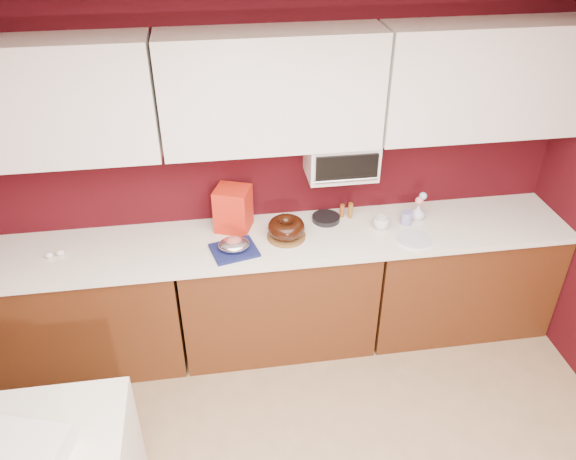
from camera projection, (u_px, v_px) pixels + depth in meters
The scene contains 30 objects.
ceiling at pixel (386, 121), 1.23m from camera, with size 4.00×4.50×0.02m, color white.
wall_back at pixel (270, 169), 3.78m from camera, with size 4.00×0.02×2.50m, color #3A070C.
base_cabinet_left at pixel (83, 312), 3.80m from camera, with size 1.31×0.58×0.86m, color #502710.
base_cabinet_center at pixel (277, 293), 3.97m from camera, with size 1.31×0.58×0.86m, color #502710.
base_cabinet_right at pixel (456, 275), 4.14m from camera, with size 1.31×0.58×0.86m, color #502710.
countertop at pixel (277, 240), 3.72m from camera, with size 4.00×0.62×0.04m, color white.
upper_cabinet_left at pixel (36, 103), 3.15m from camera, with size 1.31×0.33×0.70m, color white.
upper_cabinet_center at pixel (272, 91), 3.31m from camera, with size 1.31×0.33×0.70m, color white.
upper_cabinet_right at pixel (484, 80), 3.48m from camera, with size 1.31×0.33×0.70m, color white.
toaster_oven at pixel (341, 157), 3.65m from camera, with size 0.45×0.30×0.25m, color white.
toaster_oven_door at pixel (347, 168), 3.51m from camera, with size 0.40×0.02×0.18m, color black.
toaster_oven_handle at pixel (347, 180), 3.54m from camera, with size 0.02×0.02×0.42m, color silver.
cake_base at pixel (286, 236), 3.71m from camera, with size 0.25×0.25×0.02m, color brown.
bundt_cake at pixel (286, 228), 3.67m from camera, with size 0.24×0.24×0.10m, color black.
navy_towel at pixel (234, 250), 3.57m from camera, with size 0.28×0.24×0.02m, color #14194B.
foil_ham_nest at pixel (234, 244), 3.55m from camera, with size 0.20×0.17×0.07m, color silver.
roasted_ham at pixel (234, 241), 3.54m from camera, with size 0.10×0.09×0.07m, color #B45652.
pandoro_box at pixel (233, 209), 3.73m from camera, with size 0.22×0.20×0.30m, color #B00B13.
dark_pan at pixel (326, 218), 3.89m from camera, with size 0.19×0.19×0.03m, color black.
coffee_mug at pixel (381, 222), 3.78m from camera, with size 0.09×0.09×0.10m, color silver.
blue_jar at pixel (407, 218), 3.83m from camera, with size 0.08×0.08×0.09m, color navy.
flower_vase at pixel (418, 211), 3.88m from camera, with size 0.08×0.08×0.12m, color silver.
flower_pink at pixel (419, 201), 3.83m from camera, with size 0.06×0.06×0.06m, color pink.
flower_blue at pixel (423, 196), 3.84m from camera, with size 0.05×0.05×0.05m, color #95D0EF.
china_plate at pixel (414, 239), 3.69m from camera, with size 0.23×0.23×0.01m, color white.
amber_bottle at pixel (342, 210), 3.91m from camera, with size 0.03×0.03×0.10m, color brown.
egg_left at pixel (49, 255), 3.51m from camera, with size 0.05×0.04×0.04m, color white.
egg_right at pixel (60, 253), 3.53m from camera, with size 0.05×0.04×0.04m, color white.
newspaper_stack at pixel (25, 455), 2.45m from camera, with size 0.34×0.28×0.12m, color silver.
amber_bottle_tall at pixel (350, 210), 3.90m from camera, with size 0.03×0.03×0.11m, color brown.
Camera 1 is at (-0.39, -1.12, 2.97)m, focal length 35.00 mm.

